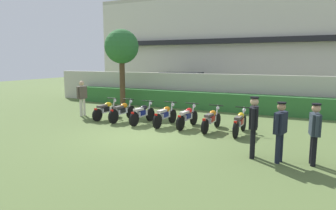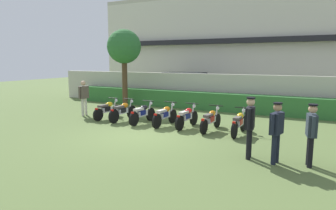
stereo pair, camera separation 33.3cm
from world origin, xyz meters
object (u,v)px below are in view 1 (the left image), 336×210
object	(u,v)px
motorcycle_in_row_1	(122,111)
officer_1	(280,127)
motorcycle_in_row_3	(165,115)
motorcycle_in_row_5	(211,119)
motorcycle_in_row_6	(240,122)
motorcycle_in_row_0	(106,110)
inspector_person	(82,95)
officer_2	(315,129)
parked_car	(183,86)
motorcycle_in_row_4	(187,117)
tree_near_inspector	(122,48)
motorcycle_in_row_2	(142,113)
officer_0	(254,122)

from	to	relation	value
motorcycle_in_row_1	officer_1	bearing A→B (deg)	-108.43
motorcycle_in_row_3	motorcycle_in_row_5	distance (m)	2.00
motorcycle_in_row_3	motorcycle_in_row_6	bearing A→B (deg)	-87.82
motorcycle_in_row_0	inspector_person	distance (m)	1.65
officer_1	officer_2	distance (m)	0.84
parked_car	motorcycle_in_row_1	xyz separation A→B (m)	(0.36, -7.95, -0.49)
parked_car	motorcycle_in_row_1	world-z (taller)	parked_car
motorcycle_in_row_4	motorcycle_in_row_5	world-z (taller)	motorcycle_in_row_4
tree_near_inspector	parked_car	bearing A→B (deg)	65.57
motorcycle_in_row_6	officer_2	bearing A→B (deg)	-134.21
motorcycle_in_row_3	officer_1	xyz separation A→B (m)	(4.72, -2.70, 0.52)
motorcycle_in_row_4	motorcycle_in_row_5	size ratio (longest dim) A/B	0.95
officer_1	officer_2	size ratio (longest dim) A/B	1.01
motorcycle_in_row_2	officer_2	size ratio (longest dim) A/B	1.11
inspector_person	officer_2	distance (m)	10.49
parked_car	officer_1	size ratio (longest dim) A/B	2.77
parked_car	motorcycle_in_row_1	size ratio (longest dim) A/B	2.42
officer_0	officer_2	size ratio (longest dim) A/B	1.06
inspector_person	officer_0	xyz separation A→B (m)	(8.61, -2.78, 0.00)
motorcycle_in_row_0	officer_1	world-z (taller)	officer_1
motorcycle_in_row_2	officer_0	world-z (taller)	officer_0
motorcycle_in_row_2	motorcycle_in_row_4	xyz separation A→B (m)	(2.03, 0.12, 0.00)
tree_near_inspector	officer_1	distance (m)	11.40
inspector_person	officer_0	distance (m)	9.05
tree_near_inspector	motorcycle_in_row_6	xyz separation A→B (m)	(7.64, -3.62, -2.97)
officer_0	officer_1	xyz separation A→B (m)	(0.71, -0.11, -0.06)
motorcycle_in_row_2	parked_car	bearing A→B (deg)	14.44
officer_1	officer_2	xyz separation A→B (m)	(0.82, 0.19, -0.01)
tree_near_inspector	motorcycle_in_row_5	size ratio (longest dim) A/B	2.35
motorcycle_in_row_0	officer_1	distance (m)	8.28
motorcycle_in_row_0	inspector_person	bearing A→B (deg)	89.22
motorcycle_in_row_2	officer_1	bearing A→B (deg)	-110.23
officer_1	parked_car	bearing A→B (deg)	-42.04
motorcycle_in_row_5	motorcycle_in_row_6	world-z (taller)	motorcycle_in_row_6
motorcycle_in_row_3	officer_2	bearing A→B (deg)	-110.53
motorcycle_in_row_6	parked_car	bearing A→B (deg)	35.80
motorcycle_in_row_1	motorcycle_in_row_6	distance (m)	5.26
motorcycle_in_row_4	officer_0	bearing A→B (deg)	-126.67
inspector_person	motorcycle_in_row_0	bearing A→B (deg)	-5.18
tree_near_inspector	motorcycle_in_row_2	distance (m)	5.80
motorcycle_in_row_2	officer_1	size ratio (longest dim) A/B	1.11
motorcycle_in_row_1	inspector_person	size ratio (longest dim) A/B	1.09
tree_near_inspector	motorcycle_in_row_6	world-z (taller)	tree_near_inspector
inspector_person	officer_0	bearing A→B (deg)	-17.87
motorcycle_in_row_3	motorcycle_in_row_5	size ratio (longest dim) A/B	0.98
motorcycle_in_row_6	inspector_person	bearing A→B (deg)	88.73
motorcycle_in_row_5	parked_car	bearing A→B (deg)	33.11
motorcycle_in_row_2	motorcycle_in_row_5	size ratio (longest dim) A/B	0.95
motorcycle_in_row_2	motorcycle_in_row_3	size ratio (longest dim) A/B	0.97
parked_car	motorcycle_in_row_6	distance (m)	9.83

